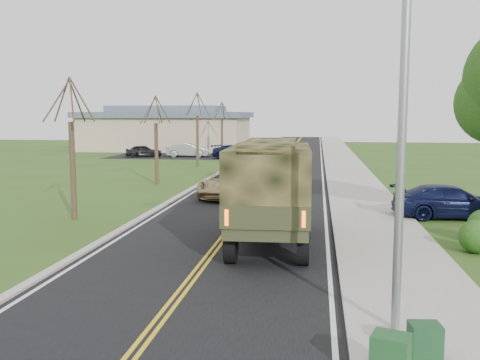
% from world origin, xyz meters
% --- Properties ---
extents(ground, '(160.00, 160.00, 0.00)m').
position_xyz_m(ground, '(0.00, 0.00, 0.00)').
color(ground, '#344D19').
rests_on(ground, ground).
extents(road, '(8.00, 120.00, 0.01)m').
position_xyz_m(road, '(0.00, 40.00, 0.01)').
color(road, black).
rests_on(road, ground).
extents(curb_right, '(0.30, 120.00, 0.12)m').
position_xyz_m(curb_right, '(4.15, 40.00, 0.06)').
color(curb_right, '#9E998E').
rests_on(curb_right, ground).
extents(sidewalk_right, '(3.20, 120.00, 0.10)m').
position_xyz_m(sidewalk_right, '(5.90, 40.00, 0.05)').
color(sidewalk_right, '#9E998E').
rests_on(sidewalk_right, ground).
extents(curb_left, '(0.30, 120.00, 0.10)m').
position_xyz_m(curb_left, '(-4.15, 40.00, 0.05)').
color(curb_left, '#9E998E').
rests_on(curb_left, ground).
extents(street_light, '(1.65, 0.22, 8.00)m').
position_xyz_m(street_light, '(4.90, -0.50, 4.43)').
color(street_light, gray).
rests_on(street_light, ground).
extents(bare_tree_a, '(1.93, 2.26, 6.08)m').
position_xyz_m(bare_tree_a, '(-7.00, 10.00, 2.63)').
color(bare_tree_a, '#38281C').
rests_on(bare_tree_a, ground).
extents(bare_tree_b, '(1.83, 2.14, 5.73)m').
position_xyz_m(bare_tree_b, '(-7.00, 22.00, 2.48)').
color(bare_tree_b, '#38281C').
rests_on(bare_tree_b, ground).
extents(bare_tree_c, '(2.04, 2.39, 6.42)m').
position_xyz_m(bare_tree_c, '(-7.00, 34.00, 2.78)').
color(bare_tree_c, '#38281C').
rests_on(bare_tree_c, ground).
extents(bare_tree_d, '(1.88, 2.20, 5.91)m').
position_xyz_m(bare_tree_d, '(-7.00, 46.00, 2.55)').
color(bare_tree_d, '#38281C').
rests_on(bare_tree_d, ground).
extents(commercial_building, '(25.50, 21.50, 5.65)m').
position_xyz_m(commercial_building, '(-15.98, 55.97, 2.69)').
color(commercial_building, tan).
rests_on(commercial_building, ground).
extents(military_truck, '(2.81, 7.39, 3.63)m').
position_xyz_m(military_truck, '(1.78, 6.66, 2.08)').
color(military_truck, black).
rests_on(military_truck, ground).
extents(suv_champagne, '(3.20, 5.81, 1.54)m').
position_xyz_m(suv_champagne, '(-1.35, 17.28, 0.77)').
color(suv_champagne, '#9C8658').
rests_on(suv_champagne, ground).
extents(sedan_silver, '(2.20, 4.91, 1.57)m').
position_xyz_m(sedan_silver, '(-2.48, 25.27, 0.78)').
color(sedan_silver, '#A1A1A6').
rests_on(sedan_silver, ground).
extents(pickup_navy, '(5.13, 2.48, 1.44)m').
position_xyz_m(pickup_navy, '(9.14, 12.66, 0.72)').
color(pickup_navy, '#0F1337').
rests_on(pickup_navy, ground).
extents(utility_box_near, '(0.73, 0.67, 0.80)m').
position_xyz_m(utility_box_near, '(4.60, -2.80, 0.50)').
color(utility_box_near, '#194821').
rests_on(utility_box_near, sidewalk_right).
extents(utility_box_far, '(0.60, 0.51, 0.65)m').
position_xyz_m(utility_box_far, '(5.33, -1.85, 0.43)').
color(utility_box_far, '#164020').
rests_on(utility_box_far, sidewalk_right).
extents(lot_car_dark, '(4.17, 2.76, 1.32)m').
position_xyz_m(lot_car_dark, '(-15.12, 43.66, 0.66)').
color(lot_car_dark, black).
rests_on(lot_car_dark, ground).
extents(lot_car_silver, '(4.66, 1.85, 1.51)m').
position_xyz_m(lot_car_silver, '(-10.47, 44.42, 0.75)').
color(lot_car_silver, '#B2B2B7').
rests_on(lot_car_silver, ground).
extents(lot_car_navy, '(5.33, 3.78, 1.43)m').
position_xyz_m(lot_car_navy, '(-5.00, 42.41, 0.72)').
color(lot_car_navy, '#0F1938').
rests_on(lot_car_navy, ground).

